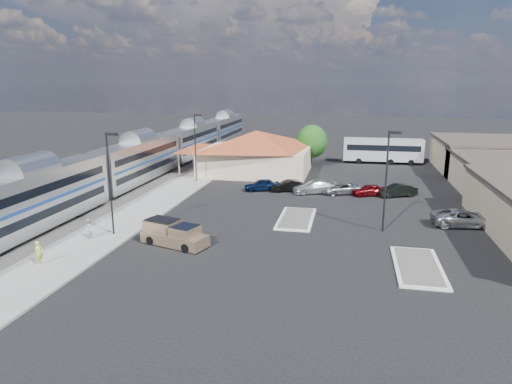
% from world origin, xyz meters
% --- Properties ---
extents(ground, '(280.00, 280.00, 0.00)m').
position_xyz_m(ground, '(0.00, 0.00, 0.00)').
color(ground, black).
rests_on(ground, ground).
extents(railbed, '(16.00, 100.00, 0.12)m').
position_xyz_m(railbed, '(-21.00, 8.00, 0.06)').
color(railbed, '#4C4944').
rests_on(railbed, ground).
extents(platform, '(5.50, 92.00, 0.18)m').
position_xyz_m(platform, '(-12.00, 6.00, 0.09)').
color(platform, gray).
rests_on(platform, ground).
extents(passenger_train, '(3.00, 104.00, 5.55)m').
position_xyz_m(passenger_train, '(-18.00, 14.11, 2.87)').
color(passenger_train, silver).
rests_on(passenger_train, ground).
extents(freight_cars, '(2.80, 46.00, 4.00)m').
position_xyz_m(freight_cars, '(-24.00, 0.23, 1.93)').
color(freight_cars, black).
rests_on(freight_cars, ground).
extents(station_depot, '(18.35, 12.24, 6.20)m').
position_xyz_m(station_depot, '(-4.56, 24.00, 3.13)').
color(station_depot, '#C5B390').
rests_on(station_depot, ground).
extents(traffic_island_south, '(3.30, 7.50, 0.21)m').
position_xyz_m(traffic_island_south, '(4.00, 2.00, 0.10)').
color(traffic_island_south, silver).
rests_on(traffic_island_south, ground).
extents(traffic_island_north, '(3.30, 7.50, 0.21)m').
position_xyz_m(traffic_island_north, '(14.00, -8.00, 0.10)').
color(traffic_island_north, silver).
rests_on(traffic_island_north, ground).
extents(lamp_plat_s, '(1.08, 0.25, 9.00)m').
position_xyz_m(lamp_plat_s, '(-10.90, -6.00, 5.34)').
color(lamp_plat_s, black).
rests_on(lamp_plat_s, ground).
extents(lamp_plat_n, '(1.08, 0.25, 9.00)m').
position_xyz_m(lamp_plat_n, '(-10.90, 16.00, 5.34)').
color(lamp_plat_n, black).
rests_on(lamp_plat_n, ground).
extents(lamp_lot, '(1.08, 0.25, 9.00)m').
position_xyz_m(lamp_lot, '(12.10, 0.00, 5.34)').
color(lamp_lot, black).
rests_on(lamp_lot, ground).
extents(tree_depot, '(4.71, 4.71, 6.63)m').
position_xyz_m(tree_depot, '(3.00, 30.00, 4.02)').
color(tree_depot, '#382314').
rests_on(tree_depot, ground).
extents(pickup_truck, '(5.98, 3.64, 1.94)m').
position_xyz_m(pickup_truck, '(-4.91, -7.12, 0.92)').
color(pickup_truck, '#A28263').
rests_on(pickup_truck, ground).
extents(suv, '(6.03, 3.23, 1.61)m').
position_xyz_m(suv, '(19.41, 2.95, 0.80)').
color(suv, '#9A9DA2').
rests_on(suv, ground).
extents(coach_bus, '(12.57, 2.95, 4.02)m').
position_xyz_m(coach_bus, '(14.06, 36.00, 2.31)').
color(coach_bus, silver).
rests_on(coach_bus, ground).
extents(person_a, '(0.54, 0.72, 1.77)m').
position_xyz_m(person_a, '(-12.80, -13.35, 1.07)').
color(person_a, '#C4DC44').
rests_on(person_a, platform).
extents(person_b, '(0.73, 0.89, 1.69)m').
position_xyz_m(person_b, '(-12.48, -7.48, 1.02)').
color(person_b, silver).
rests_on(person_b, platform).
extents(parked_car_a, '(4.67, 3.01, 1.48)m').
position_xyz_m(parked_car_a, '(-1.60, 13.11, 0.74)').
color(parked_car_a, '#0C1D3F').
rests_on(parked_car_a, ground).
extents(parked_car_b, '(4.45, 2.85, 1.38)m').
position_xyz_m(parked_car_b, '(1.60, 13.41, 0.69)').
color(parked_car_b, black).
rests_on(parked_car_b, ground).
extents(parked_car_c, '(5.60, 4.00, 1.51)m').
position_xyz_m(parked_car_c, '(4.80, 13.11, 0.75)').
color(parked_car_c, silver).
rests_on(parked_car_c, ground).
extents(parked_car_d, '(5.31, 3.90, 1.34)m').
position_xyz_m(parked_car_d, '(8.00, 13.41, 0.67)').
color(parked_car_d, gray).
rests_on(parked_car_d, ground).
extents(parked_car_e, '(4.37, 2.90, 1.38)m').
position_xyz_m(parked_car_e, '(11.20, 13.11, 0.69)').
color(parked_car_e, maroon).
rests_on(parked_car_e, ground).
extents(parked_car_f, '(4.79, 3.27, 1.50)m').
position_xyz_m(parked_car_f, '(14.40, 13.41, 0.75)').
color(parked_car_f, black).
rests_on(parked_car_f, ground).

